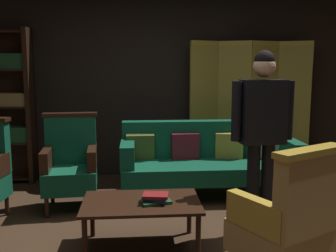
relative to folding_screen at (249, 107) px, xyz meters
name	(u,v)px	position (x,y,z in m)	size (l,w,h in m)	color
ground_plane	(176,248)	(-1.26, -2.23, -0.99)	(10.00, 10.00, 0.00)	#3D2819
back_wall	(159,77)	(-1.26, 0.22, 0.41)	(7.20, 0.10, 2.80)	black
folding_screen	(249,107)	(0.00, 0.00, 0.00)	(1.70, 0.26, 1.90)	#B29338
velvet_couch	(208,157)	(-0.71, -0.78, -0.53)	(2.12, 0.78, 0.88)	black
coffee_table	(141,206)	(-1.55, -2.19, -0.61)	(1.00, 0.64, 0.42)	black
armchair_gilt_accent	(287,221)	(-0.54, -2.89, -0.50)	(0.78, 0.78, 1.04)	gold
armchair_wing_left	(71,164)	(-2.32, -1.12, -0.50)	(0.62, 0.62, 1.04)	black
standing_figure	(262,125)	(-0.44, -1.95, 0.04)	(0.59, 0.25, 1.70)	black
potted_plant	(70,153)	(-2.45, -0.32, -0.55)	(0.47, 0.47, 0.76)	brown
book_green_cloth	(156,201)	(-1.43, -2.24, -0.55)	(0.25, 0.16, 0.02)	#1E4C28
book_navy_cloth	(156,198)	(-1.43, -2.24, -0.53)	(0.19, 0.15, 0.03)	navy
book_red_leather	(156,195)	(-1.43, -2.24, -0.50)	(0.21, 0.16, 0.02)	maroon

